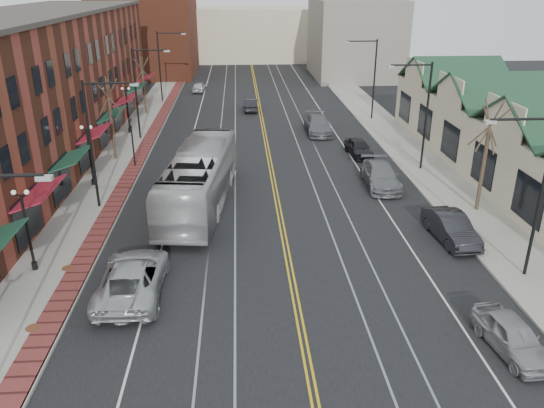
{
  "coord_description": "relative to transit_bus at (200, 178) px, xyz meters",
  "views": [
    {
      "loc": [
        -2.4,
        -15.92,
        13.53
      ],
      "look_at": [
        -0.67,
        11.26,
        2.0
      ],
      "focal_mm": 35.0,
      "sensor_mm": 36.0,
      "label": 1
    }
  ],
  "objects": [
    {
      "name": "backdrop_right",
      "position": [
        20.0,
        48.96,
        3.64
      ],
      "size": [
        12.0,
        16.0,
        11.0
      ],
      "primitive_type": "cube",
      "color": "slate",
      "rests_on": "ground"
    },
    {
      "name": "backdrop_mid",
      "position": [
        5.0,
        68.96,
        2.64
      ],
      "size": [
        22.0,
        14.0,
        9.0
      ],
      "primitive_type": "cube",
      "color": "#C5B497",
      "rests_on": "ground"
    },
    {
      "name": "streetlight_l_3",
      "position": [
        -6.05,
        31.96,
        3.16
      ],
      "size": [
        3.33,
        0.25,
        8.0
      ],
      "color": "black",
      "rests_on": "sidewalk_left"
    },
    {
      "name": "manhole_far",
      "position": [
        -6.2,
        -8.04,
        -1.7
      ],
      "size": [
        0.6,
        0.6,
        0.02
      ],
      "primitive_type": "cylinder",
      "color": "#592D19",
      "rests_on": "sidewalk_left"
    },
    {
      "name": "parked_suv",
      "position": [
        -2.5,
        -10.37,
        -1.01
      ],
      "size": [
        2.83,
        6.14,
        1.71
      ],
      "primitive_type": "imported",
      "rotation": [
        0.0,
        0.0,
        3.14
      ],
      "color": "#B3B5BB",
      "rests_on": "ground"
    },
    {
      "name": "streetlight_l_2",
      "position": [
        -6.05,
        15.96,
        3.16
      ],
      "size": [
        3.33,
        0.25,
        8.0
      ],
      "color": "black",
      "rests_on": "sidewalk_left"
    },
    {
      "name": "lamppost_l_2",
      "position": [
        -7.8,
        3.96,
        0.34
      ],
      "size": [
        0.84,
        0.28,
        4.27
      ],
      "color": "black",
      "rests_on": "sidewalk_left"
    },
    {
      "name": "building_right",
      "position": [
        23.0,
        3.96,
        0.44
      ],
      "size": [
        8.0,
        36.0,
        4.6
      ],
      "primitive_type": "cube",
      "color": "#C5B497",
      "rests_on": "ground"
    },
    {
      "name": "lamppost_l_1",
      "position": [
        -7.8,
        -8.04,
        0.34
      ],
      "size": [
        0.84,
        0.28,
        4.27
      ],
      "color": "black",
      "rests_on": "sidewalk_left"
    },
    {
      "name": "sidewalk_left",
      "position": [
        -7.0,
        3.96,
        -1.79
      ],
      "size": [
        4.0,
        120.0,
        0.15
      ],
      "primitive_type": "cube",
      "color": "gray",
      "rests_on": "ground"
    },
    {
      "name": "lamppost_l_3",
      "position": [
        -7.8,
        17.96,
        0.34
      ],
      "size": [
        0.84,
        0.28,
        4.27
      ],
      "color": "black",
      "rests_on": "sidewalk_left"
    },
    {
      "name": "streetlight_r_2",
      "position": [
        16.05,
        21.96,
        3.16
      ],
      "size": [
        3.33,
        0.25,
        8.0
      ],
      "color": "black",
      "rests_on": "sidewalk_right"
    },
    {
      "name": "building_left",
      "position": [
        -14.0,
        10.96,
        3.64
      ],
      "size": [
        10.0,
        50.0,
        11.0
      ],
      "primitive_type": "cube",
      "color": "brown",
      "rests_on": "ground"
    },
    {
      "name": "traffic_signal",
      "position": [
        -5.6,
        7.96,
        0.49
      ],
      "size": [
        0.18,
        0.15,
        3.8
      ],
      "color": "black",
      "rests_on": "sidewalk_left"
    },
    {
      "name": "tree_left_far",
      "position": [
        -7.5,
        25.96,
        1.41
      ],
      "size": [
        1.66,
        1.28,
        6.02
      ],
      "color": "#382B21",
      "rests_on": "sidewalk_left"
    },
    {
      "name": "tree_right_mid",
      "position": [
        17.5,
        -2.04,
        1.89
      ],
      "size": [
        1.9,
        1.46,
        6.93
      ],
      "color": "#382B21",
      "rests_on": "sidewalk_right"
    },
    {
      "name": "manhole_mid",
      "position": [
        -6.2,
        -13.04,
        -1.7
      ],
      "size": [
        0.6,
        0.6,
        0.02
      ],
      "primitive_type": "cylinder",
      "color": "#592D19",
      "rests_on": "sidewalk_left"
    },
    {
      "name": "distant_car_left",
      "position": [
        4.0,
        26.87,
        -1.2
      ],
      "size": [
        1.58,
        4.1,
        1.33
      ],
      "primitive_type": "imported",
      "rotation": [
        0.0,
        0.0,
        3.1
      ],
      "color": "black",
      "rests_on": "ground"
    },
    {
      "name": "parked_car_d",
      "position": [
        12.5,
        9.9,
        -1.17
      ],
      "size": [
        1.97,
        4.18,
        1.38
      ],
      "primitive_type": "imported",
      "rotation": [
        0.0,
        0.0,
        0.09
      ],
      "color": "black",
      "rests_on": "ground"
    },
    {
      "name": "tree_left_near",
      "position": [
        -7.5,
        9.96,
        1.65
      ],
      "size": [
        1.78,
        1.37,
        6.48
      ],
      "color": "#382B21",
      "rests_on": "sidewalk_left"
    },
    {
      "name": "streetlight_r_0",
      "position": [
        16.05,
        -10.04,
        3.16
      ],
      "size": [
        3.33,
        0.25,
        8.0
      ],
      "color": "black",
      "rests_on": "sidewalk_right"
    },
    {
      "name": "distant_car_far",
      "position": [
        -2.48,
        38.17,
        -1.22
      ],
      "size": [
        1.85,
        3.91,
        1.29
      ],
      "primitive_type": "imported",
      "rotation": [
        0.0,
        0.0,
        3.05
      ],
      "color": "silver",
      "rests_on": "ground"
    },
    {
      "name": "parked_car_c",
      "position": [
        12.5,
        2.7,
        -1.07
      ],
      "size": [
        2.45,
        5.56,
        1.59
      ],
      "primitive_type": "imported",
      "rotation": [
        0.0,
        0.0,
        -0.04
      ],
      "color": "slate",
      "rests_on": "ground"
    },
    {
      "name": "parked_car_b",
      "position": [
        14.3,
        -5.9,
        -1.09
      ],
      "size": [
        2.02,
        4.8,
        1.54
      ],
      "primitive_type": "imported",
      "rotation": [
        0.0,
        0.0,
        0.08
      ],
      "color": "#222228",
      "rests_on": "ground"
    },
    {
      "name": "ground",
      "position": [
        5.0,
        -16.04,
        -1.86
      ],
      "size": [
        160.0,
        160.0,
        0.0
      ],
      "primitive_type": "plane",
      "color": "black",
      "rests_on": "ground"
    },
    {
      "name": "sidewalk_right",
      "position": [
        17.0,
        3.96,
        -1.79
      ],
      "size": [
        4.0,
        120.0,
        0.15
      ],
      "primitive_type": "cube",
      "color": "gray",
      "rests_on": "ground"
    },
    {
      "name": "streetlight_r_1",
      "position": [
        16.05,
        5.96,
        3.16
      ],
      "size": [
        3.33,
        0.25,
        8.0
      ],
      "color": "black",
      "rests_on": "sidewalk_right"
    },
    {
      "name": "distant_car_right",
      "position": [
        10.14,
        17.09,
        -1.04
      ],
      "size": [
        2.35,
        5.69,
        1.65
      ],
      "primitive_type": "imported",
      "rotation": [
        0.0,
        0.0,
        -0.01
      ],
      "color": "slate",
      "rests_on": "ground"
    },
    {
      "name": "parked_car_a",
      "position": [
        13.09,
        -15.52,
        -1.18
      ],
      "size": [
        2.15,
        4.21,
        1.37
      ],
      "primitive_type": "imported",
      "rotation": [
        0.0,
        0.0,
        0.13
      ],
      "color": "#99999F",
      "rests_on": "ground"
    },
    {
      "name": "backdrop_left",
      "position": [
        -11.0,
        53.96,
        5.14
      ],
      "size": [
        14.0,
        18.0,
        14.0
      ],
      "primitive_type": "cube",
      "color": "brown",
      "rests_on": "ground"
    },
    {
      "name": "streetlight_l_1",
      "position": [
        -6.05,
        -0.04,
        3.16
      ],
      "size": [
        3.33,
        0.25,
        8.0
      ],
      "color": "black",
      "rests_on": "sidewalk_left"
    },
    {
      "name": "transit_bus",
      "position": [
        0.0,
        0.0,
        0.0
      ],
      "size": [
        4.69,
        13.64,
        3.72
      ],
      "primitive_type": "imported",
      "rotation": [
        0.0,
        0.0,
        3.02
      ],
      "color": "#B8B8BA",
      "rests_on": "ground"
    }
  ]
}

